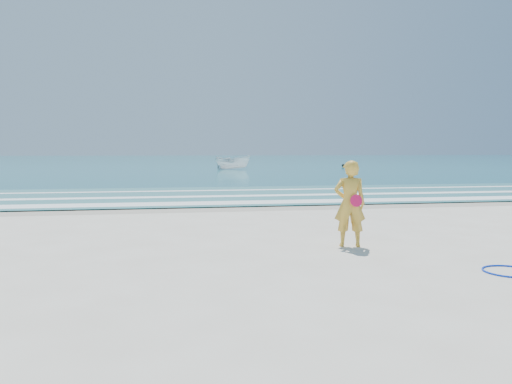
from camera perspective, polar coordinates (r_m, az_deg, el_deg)
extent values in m
plane|color=silver|center=(9.90, 3.97, -7.69)|extent=(400.00, 400.00, 0.00)
cube|color=#B2A893|center=(18.65, -2.73, -1.80)|extent=(400.00, 2.40, 0.00)
cube|color=#19727F|center=(114.42, -8.86, 3.66)|extent=(400.00, 190.00, 0.04)
cube|color=#59B7AD|center=(23.59, -4.27, -0.32)|extent=(400.00, 10.00, 0.01)
cube|color=white|center=(19.93, -3.20, -1.23)|extent=(400.00, 1.40, 0.01)
cube|color=white|center=(22.79, -4.07, -0.48)|extent=(400.00, 0.90, 0.01)
cube|color=white|center=(26.07, -4.82, 0.18)|extent=(400.00, 0.60, 0.01)
torus|color=#0B34CF|center=(9.93, 26.99, -8.07)|extent=(1.19, 1.19, 0.03)
imported|color=white|center=(54.97, -2.68, 3.39)|extent=(4.27, 2.76, 1.54)
sphere|color=black|center=(64.36, 9.93, 3.01)|extent=(0.39, 0.39, 0.39)
imported|color=gold|center=(11.24, 10.67, -1.32)|extent=(0.78, 0.60, 1.92)
cylinder|color=#EC1452|center=(11.10, 11.39, -0.98)|extent=(0.27, 0.08, 0.27)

